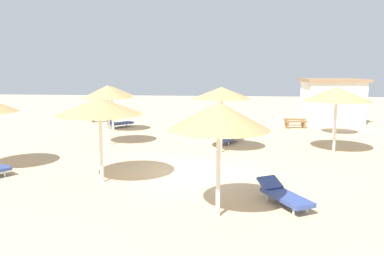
# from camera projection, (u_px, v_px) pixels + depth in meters

# --- Properties ---
(ground_plane) EXTENTS (80.00, 80.00, 0.00)m
(ground_plane) POSITION_uv_depth(u_px,v_px,m) (184.00, 172.00, 13.71)
(ground_plane) COLOR #D1B284
(parasol_1) EXTENTS (2.50, 2.50, 2.81)m
(parasol_1) POSITION_uv_depth(u_px,v_px,m) (112.00, 91.00, 22.25)
(parasol_1) COLOR silver
(parasol_1) RESTS_ON ground
(parasol_2) EXTENTS (2.73, 2.73, 3.03)m
(parasol_2) POSITION_uv_depth(u_px,v_px,m) (222.00, 93.00, 16.55)
(parasol_2) COLOR silver
(parasol_2) RESTS_ON ground
(parasol_3) EXTENTS (2.60, 2.60, 3.01)m
(parasol_3) POSITION_uv_depth(u_px,v_px,m) (219.00, 116.00, 9.15)
(parasol_3) COLOR silver
(parasol_3) RESTS_ON ground
(parasol_4) EXTENTS (2.91, 2.91, 2.89)m
(parasol_4) POSITION_uv_depth(u_px,v_px,m) (99.00, 106.00, 12.09)
(parasol_4) COLOR silver
(parasol_4) RESTS_ON ground
(parasol_6) EXTENTS (2.55, 2.55, 3.04)m
(parasol_6) POSITION_uv_depth(u_px,v_px,m) (108.00, 92.00, 18.22)
(parasol_6) COLOR silver
(parasol_6) RESTS_ON ground
(parasol_7) EXTENTS (2.22, 2.22, 2.82)m
(parasol_7) POSITION_uv_depth(u_px,v_px,m) (336.00, 91.00, 20.92)
(parasol_7) COLOR silver
(parasol_7) RESTS_ON ground
(parasol_8) EXTENTS (3.02, 3.02, 3.03)m
(parasol_8) POSITION_uv_depth(u_px,v_px,m) (337.00, 94.00, 16.53)
(parasol_8) COLOR silver
(parasol_8) RESTS_ON ground
(lounger_1) EXTENTS (1.70, 1.82, 0.80)m
(lounger_1) POSITION_uv_depth(u_px,v_px,m) (119.00, 123.00, 24.11)
(lounger_1) COLOR #33478C
(lounger_1) RESTS_ON ground
(lounger_2) EXTENTS (1.29, 1.96, 0.80)m
(lounger_2) POSITION_uv_depth(u_px,v_px,m) (230.00, 137.00, 19.16)
(lounger_2) COLOR #33478C
(lounger_2) RESTS_ON ground
(lounger_3) EXTENTS (1.49, 1.99, 0.61)m
(lounger_3) POSITION_uv_depth(u_px,v_px,m) (283.00, 194.00, 10.32)
(lounger_3) COLOR #33478C
(lounger_3) RESTS_ON ground
(bench_0) EXTENTS (1.54, 0.61, 0.49)m
(bench_0) POSITION_uv_depth(u_px,v_px,m) (296.00, 123.00, 23.85)
(bench_0) COLOR brown
(bench_0) RESTS_ON ground
(bench_1) EXTENTS (1.51, 0.44, 0.49)m
(bench_1) POSITION_uv_depth(u_px,v_px,m) (294.00, 121.00, 24.98)
(bench_1) COLOR brown
(bench_1) RESTS_ON ground
(bench_2) EXTENTS (1.53, 0.53, 0.49)m
(bench_2) POSITION_uv_depth(u_px,v_px,m) (100.00, 118.00, 26.63)
(bench_2) COLOR brown
(bench_2) RESTS_ON ground
(beach_cabana) EXTENTS (4.19, 4.06, 3.16)m
(beach_cabana) POSITION_uv_depth(u_px,v_px,m) (331.00, 100.00, 26.68)
(beach_cabana) COLOR white
(beach_cabana) RESTS_ON ground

